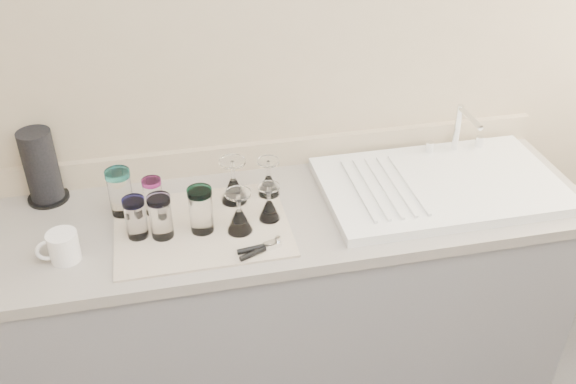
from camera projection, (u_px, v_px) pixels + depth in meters
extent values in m
cube|color=tan|center=(267.00, 76.00, 2.19)|extent=(3.50, 0.04, 2.50)
cube|color=slate|center=(286.00, 311.00, 2.40)|extent=(2.00, 0.60, 0.86)
cube|color=gray|center=(286.00, 214.00, 2.15)|extent=(2.06, 0.62, 0.04)
cube|color=white|center=(440.00, 185.00, 2.23)|extent=(0.82, 0.50, 0.03)
cylinder|color=silver|center=(457.00, 127.00, 2.36)|extent=(0.02, 0.02, 0.18)
cylinder|color=silver|center=(470.00, 118.00, 2.25)|extent=(0.02, 0.16, 0.02)
cylinder|color=silver|center=(430.00, 147.00, 2.38)|extent=(0.03, 0.03, 0.04)
cylinder|color=silver|center=(479.00, 141.00, 2.42)|extent=(0.03, 0.03, 0.04)
cube|color=beige|center=(202.00, 227.00, 2.05)|extent=(0.55, 0.42, 0.01)
cylinder|color=white|center=(121.00, 195.00, 2.07)|extent=(0.08, 0.08, 0.14)
cylinder|color=#2EB2B5|center=(117.00, 174.00, 2.03)|extent=(0.08, 0.08, 0.02)
cylinder|color=white|center=(154.00, 198.00, 2.08)|extent=(0.06, 0.06, 0.11)
cylinder|color=#D732B0|center=(151.00, 182.00, 2.05)|extent=(0.06, 0.06, 0.02)
cylinder|color=white|center=(136.00, 220.00, 1.97)|extent=(0.07, 0.07, 0.12)
cylinder|color=#3133D0|center=(133.00, 202.00, 1.94)|extent=(0.07, 0.07, 0.02)
cylinder|color=white|center=(161.00, 219.00, 1.97)|extent=(0.07, 0.07, 0.13)
cylinder|color=#A290E3|center=(158.00, 200.00, 1.93)|extent=(0.07, 0.07, 0.02)
cylinder|color=white|center=(201.00, 212.00, 1.99)|extent=(0.07, 0.07, 0.13)
cylinder|color=#10845D|center=(199.00, 192.00, 1.95)|extent=(0.08, 0.08, 0.02)
cone|color=white|center=(234.00, 190.00, 2.15)|extent=(0.09, 0.09, 0.08)
cylinder|color=white|center=(233.00, 171.00, 2.11)|extent=(0.01, 0.01, 0.07)
cylinder|color=white|center=(232.00, 162.00, 2.09)|extent=(0.09, 0.09, 0.01)
cone|color=white|center=(269.00, 185.00, 2.18)|extent=(0.07, 0.07, 0.07)
cylinder|color=white|center=(268.00, 169.00, 2.15)|extent=(0.01, 0.01, 0.06)
cylinder|color=white|center=(268.00, 161.00, 2.13)|extent=(0.07, 0.07, 0.01)
cone|color=white|center=(239.00, 221.00, 2.01)|extent=(0.08, 0.08, 0.08)
cylinder|color=white|center=(239.00, 203.00, 1.97)|extent=(0.01, 0.01, 0.06)
cylinder|color=white|center=(238.00, 193.00, 1.95)|extent=(0.08, 0.08, 0.01)
cone|color=white|center=(269.00, 210.00, 2.07)|extent=(0.07, 0.07, 0.07)
cylinder|color=white|center=(269.00, 195.00, 2.03)|extent=(0.01, 0.01, 0.05)
cylinder|color=white|center=(269.00, 187.00, 2.02)|extent=(0.07, 0.07, 0.01)
cube|color=silver|center=(272.00, 245.00, 1.95)|extent=(0.06, 0.04, 0.02)
cylinder|color=black|center=(256.00, 252.00, 1.92)|extent=(0.11, 0.06, 0.02)
cylinder|color=black|center=(254.00, 248.00, 1.94)|extent=(0.11, 0.03, 0.02)
cylinder|color=white|center=(64.00, 246.00, 1.90)|extent=(0.11, 0.11, 0.09)
torus|color=white|center=(47.00, 250.00, 1.88)|extent=(0.07, 0.03, 0.07)
cylinder|color=black|center=(49.00, 197.00, 2.19)|extent=(0.14, 0.14, 0.01)
cylinder|color=black|center=(41.00, 165.00, 2.12)|extent=(0.11, 0.11, 0.25)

